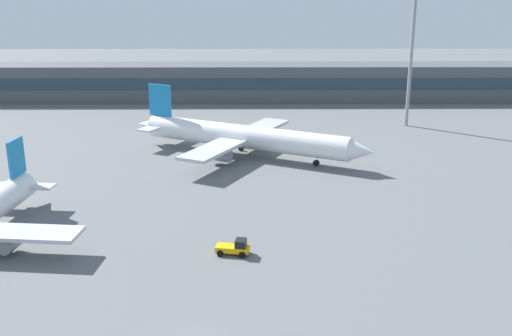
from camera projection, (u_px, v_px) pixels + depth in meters
ground_plane at (220, 188)px, 84.20m from camera, size 400.00×400.00×0.00m
terminal_building at (233, 82)px, 149.19m from camera, size 150.52×12.13×9.00m
airplane_mid at (246, 137)px, 99.06m from camera, size 41.16×29.81×11.04m
baggage_tug_yellow at (235, 247)px, 63.10m from camera, size 3.80×2.30×1.75m
floodlight_tower_west at (412, 43)px, 117.41m from camera, size 3.20×0.80×29.44m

